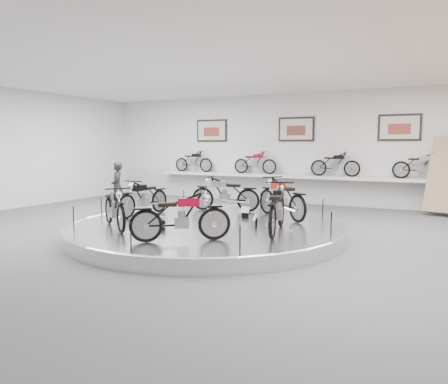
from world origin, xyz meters
The scene contains 21 objects.
floor centered at (0.00, 0.00, 0.00)m, with size 16.00×16.00×0.00m, color #4F4F52.
ceiling centered at (0.00, 0.00, 4.00)m, with size 16.00×16.00×0.00m, color white.
wall_back centered at (0.00, 7.00, 2.00)m, with size 16.00×16.00×0.00m, color silver.
dado_band centered at (0.00, 6.98, 0.55)m, with size 15.68×0.04×1.10m, color #BCBCBA.
display_platform centered at (0.00, 0.30, 0.15)m, with size 6.40×6.40×0.30m, color silver.
platform_rim centered at (0.00, 0.30, 0.27)m, with size 6.40×6.40×0.10m, color #B2B2BA.
shelf centered at (0.00, 6.70, 1.00)m, with size 11.00×0.55×0.10m, color silver.
poster_left centered at (-3.50, 6.96, 2.70)m, with size 1.35×0.06×0.88m, color beige.
poster_center centered at (0.00, 6.96, 2.70)m, with size 1.35×0.06×0.88m, color beige.
poster_right centered at (3.50, 6.96, 2.70)m, with size 1.35×0.06×0.88m, color beige.
shelf_bike_a centered at (-4.20, 6.70, 1.42)m, with size 1.22×0.42×0.73m, color black, non-canonical shape.
shelf_bike_b centered at (-1.50, 6.70, 1.42)m, with size 1.22×0.42×0.73m, color maroon, non-canonical shape.
shelf_bike_c centered at (1.50, 6.70, 1.42)m, with size 1.22×0.42×0.73m, color black, non-canonical shape.
shelf_bike_d centered at (4.20, 6.70, 1.42)m, with size 1.22×0.42×0.73m, color #B7B6BB, non-canonical shape.
bike_a centered at (1.30, 1.81, 0.82)m, with size 1.75×0.62×1.03m, color red, non-canonical shape.
bike_b centered at (-0.49, 2.24, 0.79)m, with size 1.65×0.58×0.97m, color #B7B6BB, non-canonical shape.
bike_c centered at (-2.03, 0.58, 0.77)m, with size 1.61×0.57×0.94m, color black, non-canonical shape.
bike_d centered at (-1.52, -1.12, 0.77)m, with size 1.59×0.56×0.93m, color black, non-canonical shape.
bike_e centered at (0.49, -1.56, 0.78)m, with size 1.64×0.58×0.96m, color maroon, non-canonical shape.
bike_f centered at (1.84, 0.05, 0.82)m, with size 1.77×0.62×1.04m, color black, non-canonical shape.
visitor centered at (-4.56, 2.50, 0.79)m, with size 0.58×0.38×1.59m, color black.
Camera 1 is at (4.95, -8.47, 2.13)m, focal length 35.00 mm.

